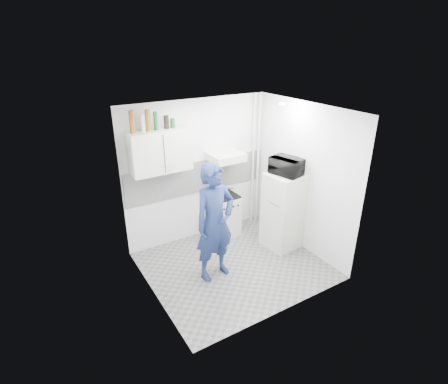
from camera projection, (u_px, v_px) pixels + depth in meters
floor at (234, 265)px, 5.90m from camera, size 2.80×2.80×0.00m
ceiling at (236, 111)px, 4.84m from camera, size 2.80×2.80×0.00m
wall_back at (198, 171)px, 6.35m from camera, size 2.80×0.00×2.80m
wall_left at (148, 218)px, 4.71m from camera, size 0.00×2.60×2.60m
wall_right at (303, 178)px, 6.04m from camera, size 0.00×2.60×2.60m
person at (215, 223)px, 5.31m from camera, size 0.74×0.53×1.90m
stove at (224, 215)px, 6.71m from camera, size 0.50×0.50×0.80m
fridge at (283, 211)px, 6.22m from camera, size 0.63×0.63×1.40m
stove_top at (224, 196)px, 6.54m from camera, size 0.48×0.48×0.03m
saucepan at (223, 192)px, 6.56m from camera, size 0.17×0.17×0.09m
microwave at (287, 166)px, 5.87m from camera, size 0.59×0.47×0.29m
bottle_a at (132, 122)px, 5.23m from camera, size 0.08×0.08×0.34m
bottle_b at (142, 123)px, 5.32m from camera, size 0.07×0.07×0.27m
bottle_c at (148, 120)px, 5.35m from camera, size 0.08×0.08×0.33m
bottle_d at (156, 121)px, 5.41m from camera, size 0.06×0.06×0.29m
canister_a at (166, 122)px, 5.51m from camera, size 0.08×0.08×0.21m
canister_b at (173, 123)px, 5.58m from camera, size 0.08×0.08×0.15m
upper_cabinet at (160, 151)px, 5.63m from camera, size 1.00×0.35×0.70m
range_hood at (226, 157)px, 6.26m from camera, size 0.60×0.50×0.14m
backsplash at (198, 177)px, 6.38m from camera, size 2.74×0.03×0.60m
pipe_a at (258, 160)px, 6.90m from camera, size 0.05×0.05×2.60m
pipe_b at (253, 162)px, 6.85m from camera, size 0.04×0.04×2.60m
ceiling_spot_fixture at (282, 104)px, 5.49m from camera, size 0.10×0.10×0.02m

